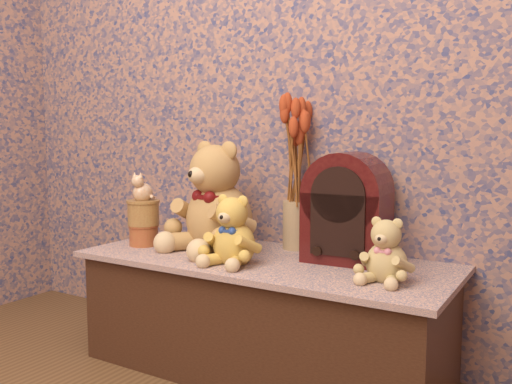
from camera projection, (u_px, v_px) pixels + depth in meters
display_shelf at (263, 314)px, 1.95m from camera, size 1.33×0.55×0.41m
teddy_large at (219, 192)px, 2.06m from camera, size 0.44×0.49×0.44m
teddy_medium at (234, 226)px, 1.84m from camera, size 0.21×0.24×0.25m
teddy_small at (387, 247)px, 1.62m from camera, size 0.17×0.20×0.21m
cathedral_radio at (348, 207)px, 1.87m from camera, size 0.28×0.21×0.38m
ceramic_vase at (297, 225)px, 2.08m from camera, size 0.13×0.13×0.18m
dried_stalks at (298, 146)px, 2.04m from camera, size 0.23×0.23×0.42m
biscuit_tin_lower at (144, 235)px, 2.15m from camera, size 0.15×0.15×0.08m
biscuit_tin_upper at (143, 213)px, 2.14m from camera, size 0.16×0.16×0.09m
cat_figurine at (143, 186)px, 2.13m from camera, size 0.09×0.10×0.12m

